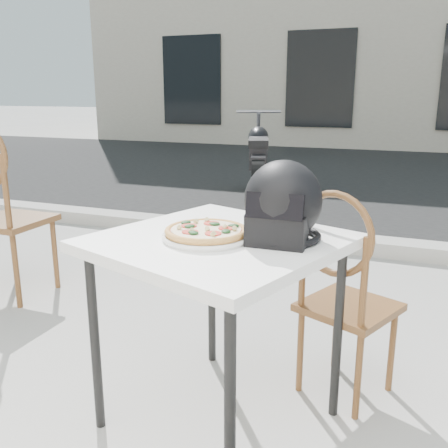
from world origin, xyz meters
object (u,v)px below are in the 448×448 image
(helmet, at_px, (282,205))
(plate, at_px, (206,237))
(pizza, at_px, (206,231))
(cafe_table_main, at_px, (218,255))
(cafe_chair_main, at_px, (342,286))
(motorcycle, at_px, (258,164))

(helmet, bearing_deg, plate, -162.15)
(pizza, bearing_deg, helmet, 19.69)
(cafe_table_main, height_order, pizza, pizza)
(cafe_chair_main, bearing_deg, pizza, 63.38)
(pizza, height_order, cafe_chair_main, cafe_chair_main)
(plate, xyz_separation_m, cafe_chair_main, (0.45, 0.37, -0.27))
(cafe_chair_main, height_order, motorcycle, motorcycle)
(plate, height_order, motorcycle, motorcycle)
(cafe_table_main, distance_m, motorcycle, 4.18)
(pizza, bearing_deg, plate, -93.95)
(cafe_table_main, height_order, helmet, helmet)
(cafe_table_main, relative_size, helmet, 3.42)
(cafe_table_main, xyz_separation_m, pizza, (-0.03, -0.04, 0.10))
(helmet, height_order, motorcycle, motorcycle)
(pizza, xyz_separation_m, helmet, (0.26, 0.09, 0.10))
(helmet, distance_m, motorcycle, 4.21)
(pizza, bearing_deg, motorcycle, 104.96)
(cafe_table_main, bearing_deg, helmet, 13.52)
(cafe_chair_main, distance_m, motorcycle, 3.99)
(plate, height_order, helmet, helmet)
(helmet, relative_size, motorcycle, 0.14)
(cafe_table_main, relative_size, plate, 2.63)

